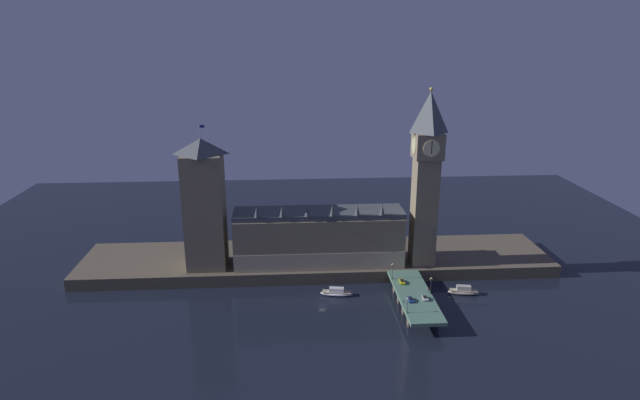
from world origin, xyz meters
TOP-DOWN VIEW (x-y plane):
  - ground_plane at (0.00, 0.00)m, footprint 400.00×400.00m
  - embankment at (0.00, 39.00)m, footprint 220.00×42.00m
  - parliament_hall at (0.35, 29.53)m, footprint 76.09×18.43m
  - clock_tower at (47.34, 26.63)m, footprint 12.61×12.72m
  - victoria_tower at (-50.01, 29.99)m, footprint 17.33×17.33m
  - bridge at (37.03, -5.00)m, footprint 13.62×46.00m
  - car_northbound_lead at (34.03, 5.36)m, footprint 1.97×4.60m
  - car_northbound_trail at (34.03, -10.65)m, footprint 1.84×4.36m
  - car_southbound_lead at (40.02, -9.81)m, footprint 1.98×3.97m
  - pedestrian_near_rail at (31.03, -12.06)m, footprint 0.38×0.38m
  - pedestrian_mid_walk at (43.02, -2.89)m, footprint 0.38×0.38m
  - street_lamp_near at (30.63, -19.72)m, footprint 1.34×0.60m
  - street_lamp_mid at (43.42, -5.00)m, footprint 1.34×0.60m
  - street_lamp_far at (30.63, 9.72)m, footprint 1.34×0.60m
  - boat_upstream at (6.54, 7.56)m, footprint 14.17×6.07m
  - boat_downstream at (60.74, 5.08)m, footprint 13.52×5.84m

SIDE VIEW (x-z plane):
  - ground_plane at x=0.00m, z-range 0.00..0.00m
  - boat_upstream at x=6.54m, z-range -0.48..3.12m
  - boat_downstream at x=60.74m, z-range -0.55..3.51m
  - embankment at x=0.00m, z-range 0.00..5.62m
  - bridge at x=37.03m, z-range 1.00..7.06m
  - car_southbound_lead at x=40.02m, z-range 6.02..7.41m
  - car_northbound_lead at x=34.03m, z-range 6.02..7.42m
  - car_northbound_trail at x=34.03m, z-range 6.02..7.42m
  - pedestrian_near_rail at x=31.03m, z-range 6.11..7.72m
  - pedestrian_mid_walk at x=43.02m, z-range 6.11..7.81m
  - street_lamp_near at x=30.63m, z-range 6.86..13.11m
  - street_lamp_mid at x=43.42m, z-range 6.95..14.06m
  - street_lamp_far at x=30.63m, z-range 6.95..14.06m
  - parliament_hall at x=0.35m, z-range 3.05..33.43m
  - victoria_tower at x=-50.01m, z-range 2.74..67.24m
  - clock_tower at x=47.34m, z-range 8.01..87.56m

